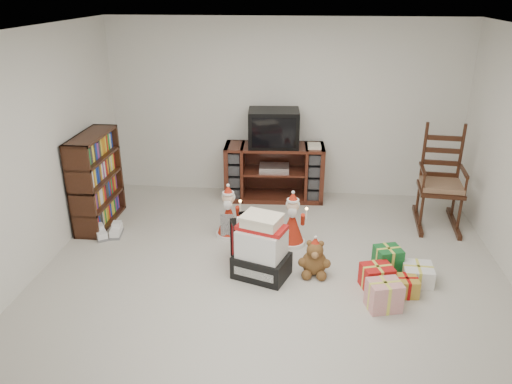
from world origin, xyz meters
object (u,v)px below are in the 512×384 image
Objects in this scene: sneaker_pair at (109,232)px; crt_television at (274,128)px; tv_stand at (274,172)px; mrs_claus_figurine at (229,217)px; gift_pile at (262,250)px; red_suitcase at (249,240)px; rocking_chair at (439,189)px; santa_figurine at (292,224)px; gift_cluster at (393,277)px; teddy_bear at (314,260)px; bookshelf at (96,182)px.

crt_television is (1.94, 1.39, 1.00)m from sneaker_pair.
tv_stand is at bearing 28.95° from crt_television.
tv_stand is 0.65m from crt_television.
mrs_claus_figurine is at bearing -17.49° from sneaker_pair.
gift_pile reaches higher than sneaker_pair.
gift_pile is 1.24× the size of red_suitcase.
mrs_claus_figurine reaches higher than red_suitcase.
tv_stand is at bearing 109.57° from gift_pile.
tv_stand is 1.06× the size of rocking_chair.
tv_stand is 1.41m from santa_figurine.
crt_television is (0.46, 1.22, 0.79)m from mrs_claus_figurine.
teddy_bear is at bearing 166.60° from gift_cluster.
santa_figurine reaches higher than gift_cluster.
rocking_chair reaches higher than teddy_bear.
gift_pile is at bearing -26.04° from bookshelf.
red_suitcase is 0.61m from santa_figurine.
gift_pile is 2.10m from sneaker_pair.
rocking_chair is 2.17m from teddy_bear.
gift_cluster is (3.31, -0.81, 0.08)m from sneaker_pair.
rocking_chair is at bearing 64.23° from gift_cluster.
tv_stand is at bearing 69.06° from mrs_claus_figurine.
red_suitcase is at bearing -35.60° from sneaker_pair.
bookshelf is at bearing -169.02° from rocking_chair.
santa_figurine is (0.47, 0.40, 0.02)m from red_suitcase.
mrs_claus_figurine is 0.76× the size of gift_cluster.
gift_pile is 1.36m from gift_cluster.
sneaker_pair is (-2.52, 0.62, -0.12)m from teddy_bear.
gift_cluster is at bearing -13.40° from teddy_bear.
gift_cluster is 1.22× the size of crt_television.
santa_figurine reaches higher than sneaker_pair.
tv_stand reaches higher than mrs_claus_figurine.
mrs_claus_figurine is (-0.31, 0.54, 0.02)m from red_suitcase.
bookshelf is at bearing -157.47° from tv_stand.
crt_television is at bearing -149.67° from tv_stand.
tv_stand is at bearing 121.59° from gift_cluster.
tv_stand reaches higher than gift_cluster.
gift_pile is (2.20, -1.08, -0.27)m from bookshelf.
mrs_claus_figurine is at bearing 169.91° from santa_figurine.
teddy_bear is (0.73, -0.26, -0.07)m from red_suitcase.
bookshelf is 0.89× the size of rocking_chair.
tv_stand is at bearing 169.97° from rocking_chair.
bookshelf is 2.54m from santa_figurine.
bookshelf reaches higher than red_suitcase.
bookshelf is 2.19m from red_suitcase.
gift_pile is at bearing -93.40° from crt_television.
teddy_bear is at bearing -68.27° from santa_figurine.
gift_pile reaches higher than teddy_bear.
teddy_bear is at bearing -37.30° from mrs_claus_figurine.
teddy_bear is 0.55× the size of crt_television.
gift_cluster is at bearing -38.68° from santa_figurine.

